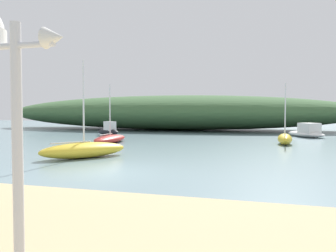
# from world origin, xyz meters

# --- Properties ---
(ground_plane) EXTENTS (120.00, 120.00, 0.00)m
(ground_plane) POSITION_xyz_m (0.00, 0.00, 0.00)
(ground_plane) COLOR gray
(distant_hill) EXTENTS (43.74, 13.22, 4.08)m
(distant_hill) POSITION_xyz_m (-5.97, 28.64, 2.04)
(distant_hill) COLOR #3D6038
(distant_hill) RESTS_ON ground
(motorboat_mid_channel) EXTENTS (3.63, 4.35, 1.20)m
(motorboat_mid_channel) POSITION_xyz_m (8.61, 19.89, 0.42)
(motorboat_mid_channel) COLOR white
(motorboat_mid_channel) RESTS_ON ground
(sailboat_by_sandbar) EXTENTS (1.53, 4.29, 4.03)m
(sailboat_by_sandbar) POSITION_xyz_m (-4.93, 10.34, 0.29)
(sailboat_by_sandbar) COLOR #B72D28
(sailboat_by_sandbar) RESTS_ON ground
(sailboat_inner_mooring) EXTENTS (3.56, 4.24, 4.55)m
(sailboat_inner_mooring) POSITION_xyz_m (-2.68, 3.04, 0.37)
(sailboat_inner_mooring) COLOR gold
(sailboat_inner_mooring) RESTS_ON ground
(motorboat_east_reach) EXTENTS (2.90, 2.07, 1.27)m
(motorboat_east_reach) POSITION_xyz_m (-8.37, 17.05, 0.46)
(motorboat_east_reach) COLOR black
(motorboat_east_reach) RESTS_ON ground
(sailboat_west_reach) EXTENTS (0.89, 3.03, 4.04)m
(sailboat_west_reach) POSITION_xyz_m (6.56, 12.67, 0.38)
(sailboat_west_reach) COLOR gold
(sailboat_west_reach) RESTS_ON ground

